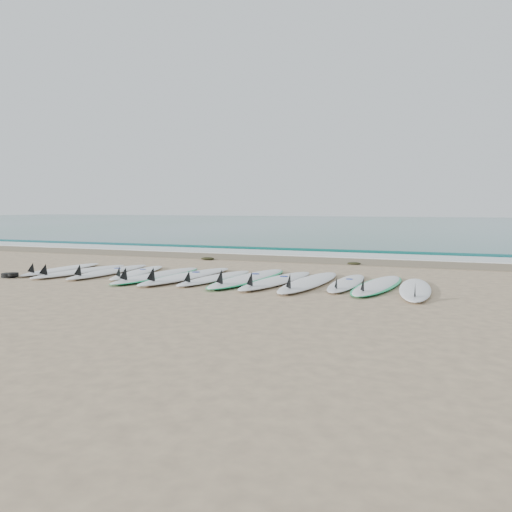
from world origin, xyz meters
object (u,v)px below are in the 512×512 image
(surfboard_0, at_px, (60,269))
(surfboard_6, at_px, (214,278))
(leash_coil, at_px, (10,275))
(surfboard_12, at_px, (415,289))

(surfboard_0, relative_size, surfboard_6, 0.97)
(surfboard_6, xyz_separation_m, leash_coil, (-4.02, -1.03, -0.00))
(surfboard_0, distance_m, leash_coil, 1.12)
(surfboard_12, bearing_deg, surfboard_0, 176.96)
(surfboard_12, bearing_deg, leash_coil, -175.00)
(surfboard_6, height_order, leash_coil, surfboard_6)
(surfboard_12, xyz_separation_m, leash_coil, (-7.73, -0.98, -0.01))
(surfboard_12, bearing_deg, surfboard_6, 177.00)
(surfboard_6, bearing_deg, surfboard_12, 8.83)
(surfboard_6, distance_m, surfboard_12, 3.71)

